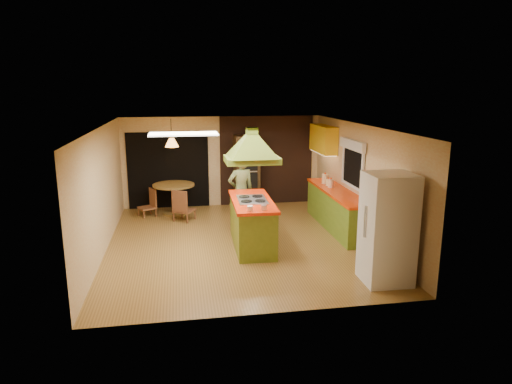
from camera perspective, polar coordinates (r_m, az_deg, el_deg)
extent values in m
plane|color=olive|center=(9.98, -2.27, -6.26)|extent=(6.50, 6.50, 0.00)
plane|color=beige|center=(12.81, -4.20, 3.82)|extent=(5.50, 0.00, 5.50)
plane|color=beige|center=(6.53, 1.31, -5.23)|extent=(5.50, 0.00, 5.50)
plane|color=beige|center=(9.69, -18.69, 0.15)|extent=(0.00, 6.50, 6.50)
plane|color=beige|center=(10.34, 12.96, 1.29)|extent=(0.00, 6.50, 6.50)
plane|color=silver|center=(9.45, -2.41, 8.20)|extent=(6.50, 6.50, 0.00)
cube|color=#381E14|center=(12.97, 1.33, 3.97)|extent=(2.64, 0.03, 2.50)
cube|color=black|center=(12.77, -10.89, 2.68)|extent=(2.20, 0.03, 2.10)
cube|color=olive|center=(10.96, 10.11, -2.32)|extent=(0.58, 3.00, 0.86)
cube|color=#E53807|center=(10.85, 10.20, 0.03)|extent=(0.62, 3.05, 0.06)
cube|color=yellow|center=(12.21, 8.41, 6.58)|extent=(0.34, 1.40, 0.70)
cube|color=black|center=(10.64, 12.08, 3.31)|extent=(0.03, 1.16, 0.96)
cube|color=white|center=(10.55, 11.94, 5.82)|extent=(0.10, 1.35, 0.22)
cube|color=white|center=(8.18, -9.06, 7.18)|extent=(1.20, 0.60, 0.03)
cube|color=olive|center=(9.58, -0.49, -4.09)|extent=(0.81, 1.96, 0.95)
cube|color=red|center=(9.44, -0.50, -1.17)|extent=(0.87, 2.05, 0.06)
cube|color=silver|center=(9.43, -0.50, -0.94)|extent=(0.61, 0.87, 0.02)
cube|color=olive|center=(9.26, -0.51, 4.06)|extent=(1.09, 0.79, 0.13)
pyramid|color=olive|center=(9.20, -0.51, 7.20)|extent=(1.09, 0.79, 0.45)
cube|color=olive|center=(9.19, -0.52, 7.65)|extent=(0.22, 0.22, 0.14)
imported|color=#565D31|center=(10.77, -1.91, 0.07)|extent=(0.73, 0.57, 1.76)
cube|color=white|center=(8.05, 16.12, -4.44)|extent=(0.80, 0.76, 1.90)
cube|color=#412A15|center=(12.63, -1.19, 2.58)|extent=(0.69, 0.61, 2.00)
cube|color=black|center=(12.29, -0.99, 3.70)|extent=(0.52, 0.04, 0.45)
cube|color=black|center=(12.38, -0.98, 1.42)|extent=(0.52, 0.04, 0.45)
cylinder|color=brown|center=(12.11, -10.27, 0.87)|extent=(1.09, 1.09, 0.05)
cylinder|color=brown|center=(12.19, -10.20, -0.88)|extent=(0.14, 0.14, 0.76)
cylinder|color=brown|center=(12.29, -10.13, -2.60)|extent=(0.61, 0.61, 0.05)
cone|color=#FF9E3F|center=(11.93, -10.49, 6.11)|extent=(0.41, 0.41, 0.23)
cylinder|color=#FFF1CD|center=(11.57, 8.63, 1.64)|extent=(0.20, 0.20, 0.23)
cylinder|color=#FEEBCC|center=(11.16, 9.34, 1.08)|extent=(0.16, 0.16, 0.19)
cylinder|color=#F7EDC6|center=(11.33, 9.04, 1.19)|extent=(0.15, 0.15, 0.16)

